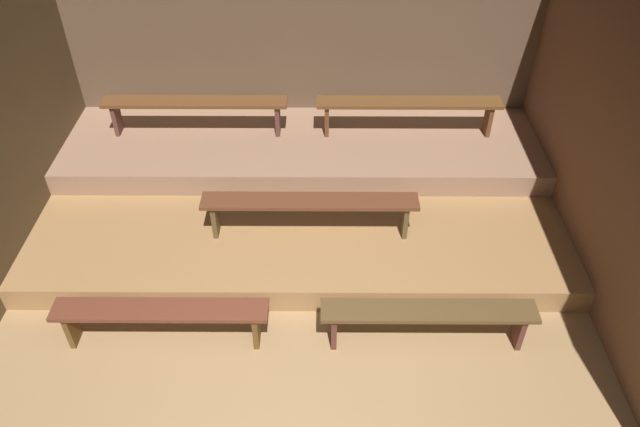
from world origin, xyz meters
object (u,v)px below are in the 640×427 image
at_px(bench_floor_right, 428,316).
at_px(bench_middle_right, 409,107).
at_px(bench_lower_center, 310,206).
at_px(bench_middle_left, 195,106).
at_px(bench_floor_left, 161,315).

height_order(bench_floor_right, bench_middle_right, bench_middle_right).
bearing_deg(bench_lower_center, bench_middle_left, 131.93).
relative_size(bench_middle_left, bench_middle_right, 1.00).
distance_m(bench_lower_center, bench_middle_left, 2.07).
height_order(bench_floor_left, bench_lower_center, bench_lower_center).
bearing_deg(bench_middle_left, bench_floor_left, -88.52).
height_order(bench_floor_left, bench_middle_right, bench_middle_right).
bearing_deg(bench_floor_right, bench_floor_left, 180.00).
bearing_deg(bench_lower_center, bench_floor_left, -137.09).
bearing_deg(bench_floor_left, bench_lower_center, 42.91).
distance_m(bench_floor_right, bench_lower_center, 1.64).
bearing_deg(bench_middle_left, bench_floor_right, -48.29).
relative_size(bench_floor_right, bench_middle_right, 0.88).
bearing_deg(bench_middle_left, bench_lower_center, -48.07).
bearing_deg(bench_lower_center, bench_floor_right, -48.57).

